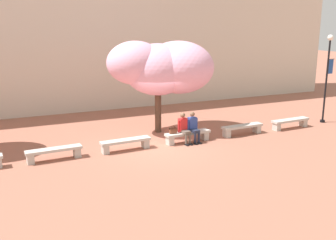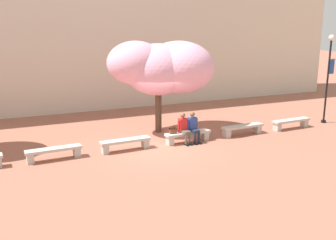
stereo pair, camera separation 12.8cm
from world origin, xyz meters
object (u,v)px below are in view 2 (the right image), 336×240
at_px(cherry_tree_main, 163,67).
at_px(lamp_post_with_banner, 328,71).
at_px(stone_bench_east_end, 243,128).
at_px(person_seated_right, 193,126).
at_px(stone_bench_far_east, 291,122).
at_px(handbag, 173,130).
at_px(stone_bench_center, 125,143).
at_px(stone_bench_near_east, 188,135).
at_px(person_seated_left, 184,127).
at_px(stone_bench_near_west, 54,152).

relative_size(cherry_tree_main, lamp_post_with_banner, 1.11).
distance_m(stone_bench_east_end, person_seated_right, 2.55).
height_order(stone_bench_far_east, handbag, handbag).
height_order(stone_bench_center, stone_bench_near_east, same).
relative_size(stone_bench_near_east, person_seated_left, 1.58).
bearing_deg(lamp_post_with_banner, stone_bench_near_east, -178.09).
height_order(handbag, cherry_tree_main, cherry_tree_main).
relative_size(stone_bench_east_end, handbag, 6.01).
bearing_deg(stone_bench_east_end, stone_bench_center, 180.00).
distance_m(stone_bench_near_west, stone_bench_far_east, 10.97).
height_order(stone_bench_far_east, person_seated_right, person_seated_right).
xyz_separation_m(stone_bench_near_west, person_seated_left, (5.27, -0.05, 0.39)).
xyz_separation_m(person_seated_right, lamp_post_with_banner, (7.58, 0.31, 1.90)).
xyz_separation_m(person_seated_right, handbag, (-0.90, 0.07, -0.12)).
bearing_deg(stone_bench_far_east, stone_bench_center, 180.00).
relative_size(stone_bench_near_west, person_seated_left, 1.58).
height_order(stone_bench_center, handbag, handbag).
bearing_deg(lamp_post_with_banner, handbag, -178.38).
bearing_deg(person_seated_left, handbag, 170.83).
distance_m(stone_bench_far_east, person_seated_left, 5.71).
xyz_separation_m(handbag, cherry_tree_main, (0.40, 1.98, 2.39)).
bearing_deg(stone_bench_near_east, person_seated_left, -166.00).
distance_m(person_seated_right, cherry_tree_main, 3.10).
bearing_deg(stone_bench_near_east, stone_bench_east_end, 0.00).
height_order(stone_bench_center, person_seated_left, person_seated_left).
bearing_deg(stone_bench_near_west, stone_bench_near_east, 0.00).
bearing_deg(cherry_tree_main, stone_bench_far_east, -19.17).
relative_size(stone_bench_east_end, stone_bench_far_east, 1.00).
xyz_separation_m(stone_bench_center, stone_bench_east_end, (5.49, 0.00, 0.00)).
distance_m(stone_bench_near_west, stone_bench_near_east, 5.49).
height_order(cherry_tree_main, lamp_post_with_banner, lamp_post_with_banner).
xyz_separation_m(person_seated_left, cherry_tree_main, (-0.06, 2.06, 2.27)).
relative_size(person_seated_left, handbag, 3.81).
distance_m(stone_bench_near_west, stone_bench_center, 2.74).
relative_size(stone_bench_near_west, stone_bench_far_east, 1.00).
bearing_deg(stone_bench_near_west, cherry_tree_main, 21.01).
relative_size(person_seated_left, lamp_post_with_banner, 0.30).
height_order(stone_bench_east_end, cherry_tree_main, cherry_tree_main).
relative_size(stone_bench_east_end, lamp_post_with_banner, 0.47).
relative_size(stone_bench_near_west, lamp_post_with_banner, 0.47).
height_order(stone_bench_east_end, person_seated_right, person_seated_right).
bearing_deg(stone_bench_center, stone_bench_far_east, 0.00).
bearing_deg(cherry_tree_main, lamp_post_with_banner, -12.15).
bearing_deg(stone_bench_east_end, handbag, 179.64).
bearing_deg(stone_bench_center, person_seated_left, -1.20).
xyz_separation_m(stone_bench_far_east, person_seated_left, (-5.70, -0.05, 0.39)).
xyz_separation_m(stone_bench_east_end, person_seated_left, (-2.95, -0.05, 0.39)).
xyz_separation_m(stone_bench_center, lamp_post_with_banner, (10.56, 0.26, 2.29)).
bearing_deg(handbag, stone_bench_near_east, -1.83).
bearing_deg(cherry_tree_main, stone_bench_near_east, -82.24).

